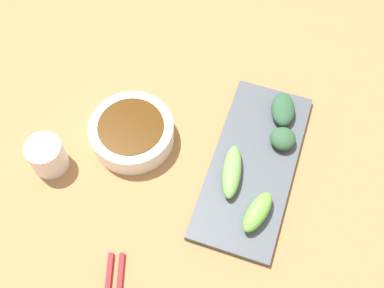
% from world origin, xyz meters
% --- Properties ---
extents(tabletop, '(2.10, 2.10, 0.02)m').
position_xyz_m(tabletop, '(0.00, 0.00, 0.01)').
color(tabletop, '#997044').
rests_on(tabletop, ground).
extents(sauce_bowl, '(0.15, 0.15, 0.04)m').
position_xyz_m(sauce_bowl, '(-0.12, -0.02, 0.04)').
color(sauce_bowl, white).
rests_on(sauce_bowl, tabletop).
extents(serving_plate, '(0.14, 0.33, 0.01)m').
position_xyz_m(serving_plate, '(0.10, -0.01, 0.03)').
color(serving_plate, '#464E55').
rests_on(serving_plate, tabletop).
extents(broccoli_leafy_0, '(0.06, 0.08, 0.03)m').
position_xyz_m(broccoli_leafy_0, '(0.12, 0.11, 0.05)').
color(broccoli_leafy_0, '#295335').
rests_on(broccoli_leafy_0, serving_plate).
extents(broccoli_leafy_1, '(0.06, 0.06, 0.03)m').
position_xyz_m(broccoli_leafy_1, '(0.14, 0.05, 0.05)').
color(broccoli_leafy_1, '#2C5535').
rests_on(broccoli_leafy_1, serving_plate).
extents(broccoli_stalk_2, '(0.05, 0.08, 0.03)m').
position_xyz_m(broccoli_stalk_2, '(0.13, -0.10, 0.05)').
color(broccoli_stalk_2, '#66BA43').
rests_on(broccoli_stalk_2, serving_plate).
extents(broccoli_stalk_3, '(0.05, 0.10, 0.03)m').
position_xyz_m(broccoli_stalk_3, '(0.07, -0.04, 0.05)').
color(broccoli_stalk_3, '#679F4D').
rests_on(broccoli_stalk_3, serving_plate).
extents(tea_cup, '(0.06, 0.06, 0.06)m').
position_xyz_m(tea_cup, '(-0.23, -0.11, 0.05)').
color(tea_cup, white).
rests_on(tea_cup, tabletop).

